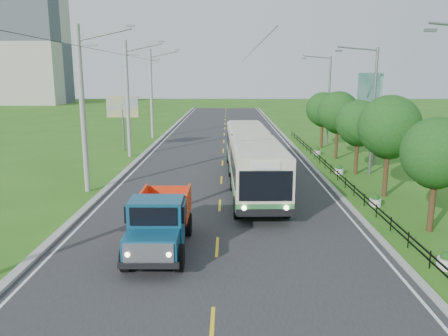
{
  "coord_description": "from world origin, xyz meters",
  "views": [
    {
      "loc": [
        0.44,
        -17.27,
        7.07
      ],
      "look_at": [
        0.22,
        7.1,
        1.9
      ],
      "focal_mm": 35.0,
      "sensor_mm": 36.0,
      "label": 1
    }
  ],
  "objects_px": {
    "tree_third": "(389,130)",
    "tree_fifth": "(338,114)",
    "planter_far": "(317,152)",
    "streetlight_far": "(327,97)",
    "pole_mid": "(128,99)",
    "tree_second": "(437,156)",
    "bus": "(251,155)",
    "streetlight_mid": "(371,107)",
    "dump_truck": "(160,218)",
    "planter_front": "(446,261)",
    "billboard_left": "(123,110)",
    "planter_mid": "(339,170)",
    "tree_back": "(323,111)",
    "billboard_right": "(369,97)",
    "pole_far": "(152,93)",
    "tree_fourth": "(359,125)",
    "planter_near": "(375,201)",
    "pole_near": "(83,109)"
  },
  "relations": [
    {
      "from": "planter_mid",
      "to": "planter_front",
      "type": "bearing_deg",
      "value": -90.0
    },
    {
      "from": "planter_near",
      "to": "planter_mid",
      "type": "bearing_deg",
      "value": 90.0
    },
    {
      "from": "pole_mid",
      "to": "streetlight_far",
      "type": "relative_size",
      "value": 1.1
    },
    {
      "from": "streetlight_mid",
      "to": "planter_mid",
      "type": "distance_m",
      "value": 5.05
    },
    {
      "from": "tree_second",
      "to": "planter_far",
      "type": "height_order",
      "value": "tree_second"
    },
    {
      "from": "pole_mid",
      "to": "streetlight_mid",
      "type": "xyz_separation_m",
      "value": [
        18.9,
        -7.0,
        -0.19
      ]
    },
    {
      "from": "tree_fifth",
      "to": "planter_far",
      "type": "distance_m",
      "value": 4.21
    },
    {
      "from": "tree_second",
      "to": "planter_mid",
      "type": "relative_size",
      "value": 7.91
    },
    {
      "from": "pole_mid",
      "to": "streetlight_far",
      "type": "distance_m",
      "value": 20.16
    },
    {
      "from": "tree_fifth",
      "to": "bus",
      "type": "xyz_separation_m",
      "value": [
        -7.88,
        -9.26,
        -1.87
      ]
    },
    {
      "from": "tree_fifth",
      "to": "billboard_right",
      "type": "height_order",
      "value": "billboard_right"
    },
    {
      "from": "streetlight_far",
      "to": "tree_second",
      "type": "bearing_deg",
      "value": -91.74
    },
    {
      "from": "tree_fourth",
      "to": "planter_far",
      "type": "height_order",
      "value": "tree_fourth"
    },
    {
      "from": "pole_far",
      "to": "planter_far",
      "type": "xyz_separation_m",
      "value": [
        16.86,
        -11.0,
        -4.81
      ]
    },
    {
      "from": "streetlight_mid",
      "to": "billboard_right",
      "type": "distance_m",
      "value": 6.24
    },
    {
      "from": "planter_front",
      "to": "billboard_left",
      "type": "height_order",
      "value": "billboard_left"
    },
    {
      "from": "planter_far",
      "to": "billboard_left",
      "type": "xyz_separation_m",
      "value": [
        -18.1,
        2.0,
        3.58
      ]
    },
    {
      "from": "tree_second",
      "to": "streetlight_far",
      "type": "relative_size",
      "value": 0.58
    },
    {
      "from": "tree_third",
      "to": "streetlight_far",
      "type": "distance_m",
      "value": 19.9
    },
    {
      "from": "tree_back",
      "to": "streetlight_mid",
      "type": "bearing_deg",
      "value": -86.3
    },
    {
      "from": "streetlight_mid",
      "to": "dump_truck",
      "type": "relative_size",
      "value": 1.57
    },
    {
      "from": "planter_near",
      "to": "planter_mid",
      "type": "xyz_separation_m",
      "value": [
        0.0,
        8.0,
        0.0
      ]
    },
    {
      "from": "bus",
      "to": "streetlight_far",
      "type": "bearing_deg",
      "value": 61.65
    },
    {
      "from": "tree_fifth",
      "to": "planter_far",
      "type": "bearing_deg",
      "value": 124.05
    },
    {
      "from": "tree_third",
      "to": "planter_mid",
      "type": "xyz_separation_m",
      "value": [
        -1.26,
        5.86,
        -3.7
      ]
    },
    {
      "from": "streetlight_mid",
      "to": "dump_truck",
      "type": "height_order",
      "value": "streetlight_mid"
    },
    {
      "from": "streetlight_mid",
      "to": "billboard_right",
      "type": "relative_size",
      "value": 1.24
    },
    {
      "from": "tree_fifth",
      "to": "planter_near",
      "type": "relative_size",
      "value": 8.66
    },
    {
      "from": "bus",
      "to": "dump_truck",
      "type": "relative_size",
      "value": 2.98
    },
    {
      "from": "tree_third",
      "to": "billboard_right",
      "type": "height_order",
      "value": "billboard_right"
    },
    {
      "from": "dump_truck",
      "to": "tree_fourth",
      "type": "bearing_deg",
      "value": 49.42
    },
    {
      "from": "pole_mid",
      "to": "dump_truck",
      "type": "height_order",
      "value": "pole_mid"
    },
    {
      "from": "tree_fifth",
      "to": "streetlight_mid",
      "type": "distance_m",
      "value": 6.28
    },
    {
      "from": "tree_third",
      "to": "tree_fifth",
      "type": "height_order",
      "value": "tree_third"
    },
    {
      "from": "streetlight_far",
      "to": "pole_mid",
      "type": "bearing_deg",
      "value": -159.68
    },
    {
      "from": "tree_third",
      "to": "tree_fifth",
      "type": "bearing_deg",
      "value": 90.0
    },
    {
      "from": "streetlight_far",
      "to": "planter_far",
      "type": "relative_size",
      "value": 13.54
    },
    {
      "from": "planter_near",
      "to": "planter_mid",
      "type": "relative_size",
      "value": 1.0
    },
    {
      "from": "billboard_right",
      "to": "dump_truck",
      "type": "relative_size",
      "value": 1.26
    },
    {
      "from": "tree_back",
      "to": "billboard_left",
      "type": "distance_m",
      "value": 19.48
    },
    {
      "from": "tree_fourth",
      "to": "streetlight_mid",
      "type": "xyz_separation_m",
      "value": [
        0.79,
        -0.14,
        1.32
      ]
    },
    {
      "from": "pole_near",
      "to": "planter_near",
      "type": "distance_m",
      "value": 17.79
    },
    {
      "from": "streetlight_far",
      "to": "dump_truck",
      "type": "height_order",
      "value": "streetlight_far"
    },
    {
      "from": "tree_fourth",
      "to": "tree_back",
      "type": "bearing_deg",
      "value": 90.0
    },
    {
      "from": "pole_mid",
      "to": "streetlight_far",
      "type": "height_order",
      "value": "pole_mid"
    },
    {
      "from": "planter_front",
      "to": "streetlight_mid",
      "type": "bearing_deg",
      "value": 82.73
    },
    {
      "from": "tree_back",
      "to": "planter_mid",
      "type": "bearing_deg",
      "value": -95.91
    },
    {
      "from": "streetlight_mid",
      "to": "billboard_right",
      "type": "xyz_separation_m",
      "value": [
        1.66,
        6.0,
        0.44
      ]
    },
    {
      "from": "planter_near",
      "to": "planter_far",
      "type": "xyz_separation_m",
      "value": [
        0.0,
        16.0,
        0.0
      ]
    },
    {
      "from": "planter_mid",
      "to": "planter_far",
      "type": "distance_m",
      "value": 8.0
    }
  ]
}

